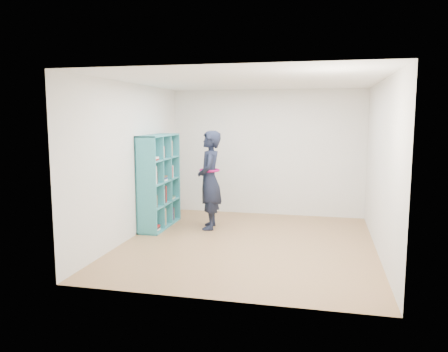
# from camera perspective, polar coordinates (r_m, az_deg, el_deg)

# --- Properties ---
(floor) EXTENTS (4.50, 4.50, 0.00)m
(floor) POSITION_cam_1_polar(r_m,az_deg,el_deg) (7.19, 3.14, -8.81)
(floor) COLOR olive
(floor) RESTS_ON ground
(ceiling) EXTENTS (4.50, 4.50, 0.00)m
(ceiling) POSITION_cam_1_polar(r_m,az_deg,el_deg) (6.91, 3.31, 12.32)
(ceiling) COLOR white
(ceiling) RESTS_ON wall_back
(wall_left) EXTENTS (0.02, 4.50, 2.60)m
(wall_left) POSITION_cam_1_polar(r_m,az_deg,el_deg) (7.53, -11.97, 1.88)
(wall_left) COLOR silver
(wall_left) RESTS_ON floor
(wall_right) EXTENTS (0.02, 4.50, 2.60)m
(wall_right) POSITION_cam_1_polar(r_m,az_deg,el_deg) (6.89, 19.86, 1.05)
(wall_right) COLOR silver
(wall_right) RESTS_ON floor
(wall_back) EXTENTS (4.00, 0.02, 2.60)m
(wall_back) POSITION_cam_1_polar(r_m,az_deg,el_deg) (9.15, 5.60, 3.04)
(wall_back) COLOR silver
(wall_back) RESTS_ON floor
(wall_front) EXTENTS (4.00, 0.02, 2.60)m
(wall_front) POSITION_cam_1_polar(r_m,az_deg,el_deg) (4.75, -1.36, -1.36)
(wall_front) COLOR silver
(wall_front) RESTS_ON floor
(bookshelf) EXTENTS (0.38, 1.29, 1.72)m
(bookshelf) POSITION_cam_1_polar(r_m,az_deg,el_deg) (8.19, -8.64, -0.84)
(bookshelf) COLOR teal
(bookshelf) RESTS_ON floor
(person) EXTENTS (0.55, 0.73, 1.80)m
(person) POSITION_cam_1_polar(r_m,az_deg,el_deg) (7.96, -1.89, -0.53)
(person) COLOR black
(person) RESTS_ON floor
(smartphone) EXTENTS (0.03, 0.10, 0.12)m
(smartphone) POSITION_cam_1_polar(r_m,az_deg,el_deg) (8.04, -2.86, 0.39)
(smartphone) COLOR silver
(smartphone) RESTS_ON person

